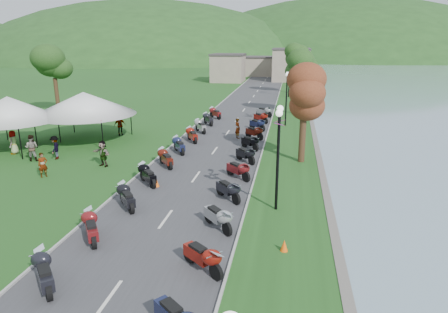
{
  "coord_description": "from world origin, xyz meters",
  "views": [
    {
      "loc": [
        5.53,
        -0.24,
        8.06
      ],
      "look_at": [
        1.68,
        22.3,
        1.3
      ],
      "focal_mm": 32.0,
      "sensor_mm": 36.0,
      "label": 1
    }
  ],
  "objects_px": {
    "vendor_tent_main": "(85,117)",
    "pedestrian_c": "(57,159)",
    "pedestrian_a": "(44,177)",
    "pedestrian_b": "(33,161)"
  },
  "relations": [
    {
      "from": "vendor_tent_main",
      "to": "pedestrian_c",
      "type": "distance_m",
      "value": 5.57
    },
    {
      "from": "pedestrian_c",
      "to": "pedestrian_a",
      "type": "bearing_deg",
      "value": 5.43
    },
    {
      "from": "vendor_tent_main",
      "to": "pedestrian_b",
      "type": "relative_size",
      "value": 2.98
    },
    {
      "from": "vendor_tent_main",
      "to": "pedestrian_a",
      "type": "relative_size",
      "value": 3.58
    },
    {
      "from": "pedestrian_a",
      "to": "pedestrian_c",
      "type": "height_order",
      "value": "pedestrian_c"
    },
    {
      "from": "vendor_tent_main",
      "to": "pedestrian_c",
      "type": "xyz_separation_m",
      "value": [
        0.38,
        -5.18,
        -2.0
      ]
    },
    {
      "from": "pedestrian_b",
      "to": "pedestrian_c",
      "type": "height_order",
      "value": "pedestrian_b"
    },
    {
      "from": "pedestrian_c",
      "to": "vendor_tent_main",
      "type": "bearing_deg",
      "value": 168.28
    },
    {
      "from": "vendor_tent_main",
      "to": "pedestrian_a",
      "type": "bearing_deg",
      "value": -78.46
    },
    {
      "from": "pedestrian_c",
      "to": "pedestrian_b",
      "type": "bearing_deg",
      "value": -80.37
    }
  ]
}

